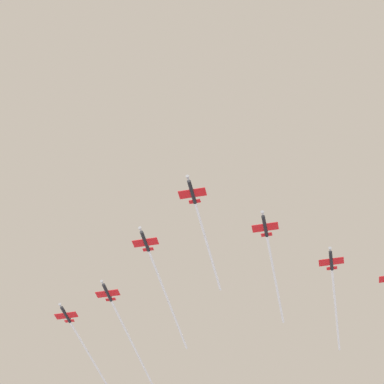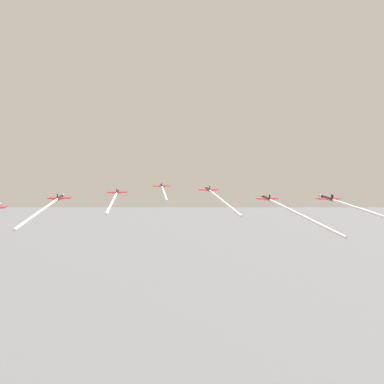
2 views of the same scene
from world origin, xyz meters
name	(u,v)px [view 1 (image 1 of 2)]	position (x,y,z in m)	size (l,w,h in m)	color
jet_lead	(202,226)	(-21.20, -2.48, 140.00)	(9.80, 54.23, 2.38)	black
jet_port_inner	(272,261)	(-42.38, -20.97, 139.71)	(10.31, 58.77, 2.38)	black
jet_starboard_inner	(161,283)	(-5.11, -29.95, 140.29)	(11.49, 69.46, 2.38)	black
jet_port_outer	(334,293)	(-63.81, -41.75, 140.69)	(10.53, 60.81, 2.38)	black
jet_starboard_outer	(125,329)	(11.28, -54.72, 139.31)	(11.66, 71.01, 2.38)	black
jet_port_trail	(82,342)	(29.44, -63.48, 140.59)	(10.57, 61.16, 2.38)	black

